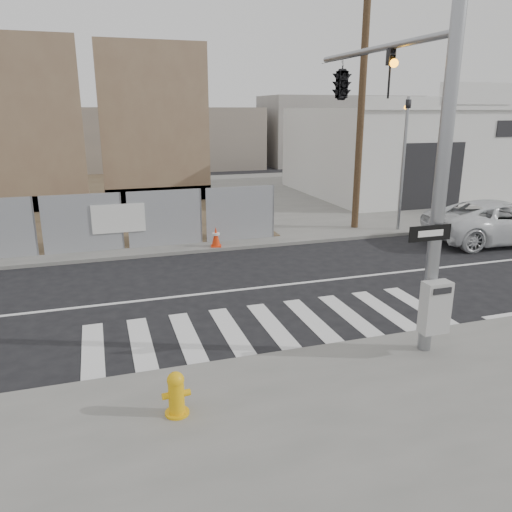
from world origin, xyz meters
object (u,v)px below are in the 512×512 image
object	(u,v)px
fire_hydrant	(176,394)
traffic_cone_d	(216,237)
signal_pole	(369,112)
suv	(502,222)
auto_shop	(409,150)

from	to	relation	value
fire_hydrant	traffic_cone_d	size ratio (longest dim) A/B	1.05
signal_pole	suv	world-z (taller)	signal_pole
auto_shop	suv	bearing A→B (deg)	-106.35
auto_shop	suv	distance (m)	11.49
signal_pole	suv	bearing A→B (deg)	26.36
signal_pole	fire_hydrant	size ratio (longest dim) A/B	9.37
fire_hydrant	suv	distance (m)	15.50
signal_pole	traffic_cone_d	distance (m)	7.97
suv	traffic_cone_d	distance (m)	10.76
auto_shop	signal_pole	bearing A→B (deg)	-127.46
traffic_cone_d	auto_shop	bearing A→B (deg)	32.32
signal_pole	auto_shop	xyz separation A→B (m)	(11.50, 15.01, -2.25)
signal_pole	traffic_cone_d	xyz separation A→B (m)	(-2.22, 6.33, -4.31)
traffic_cone_d	suv	bearing A→B (deg)	-11.88
suv	traffic_cone_d	size ratio (longest dim) A/B	7.95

